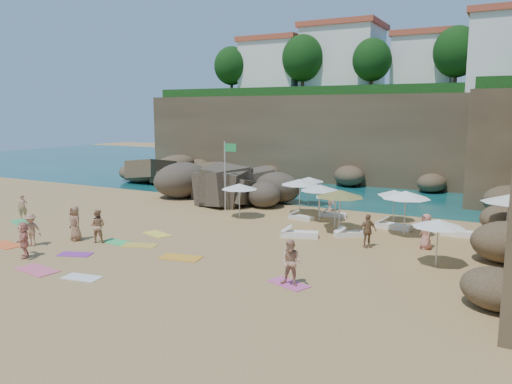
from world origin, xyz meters
The scene contains 46 objects.
ground centered at (0.00, 0.00, 0.00)m, with size 120.00×120.00×0.00m, color tan.
seawater centered at (0.00, 30.00, 0.00)m, with size 120.00×120.00×0.00m, color #0C4751.
cliff_back centered at (2.00, 25.00, 4.00)m, with size 44.00×8.00×8.00m, color brown.
rock_promontory centered at (-11.00, 16.00, 0.00)m, with size 12.00×7.00×2.00m, color brown, non-canonical shape.
clifftop_buildings centered at (2.96, 25.79, 11.24)m, with size 28.48×9.48×7.00m.
clifftop_trees centered at (4.78, 19.52, 11.26)m, with size 35.60×23.82×4.40m.
marina_masts centered at (-16.50, 30.00, 3.00)m, with size 3.10×0.10×6.00m.
rock_outcrop centered at (-3.84, 9.59, 0.00)m, with size 8.22×6.17×3.29m, color brown, non-canonical shape.
flag_pole centered at (-1.79, 6.05, 2.93)m, with size 0.90×0.15×4.59m.
parasol_0 centered at (2.22, 10.55, 1.83)m, with size 2.11×2.11×1.99m.
parasol_1 centered at (6.26, 4.46, 1.99)m, with size 2.29×2.29×2.17m.
parasol_2 centered at (4.77, 5.92, 2.05)m, with size 2.36×2.36×2.24m.
parasol_3 centered at (10.02, 4.67, 2.23)m, with size 2.57×2.57×2.43m.
parasol_4 centered at (8.74, 7.92, 1.76)m, with size 2.03×2.03×1.92m.
parasol_5 centered at (2.93, 7.19, 2.11)m, with size 2.43×2.43×2.30m.
parasol_6 centered at (6.85, 3.41, 2.23)m, with size 2.57×2.57×2.43m.
parasol_7 centered at (4.26, 7.16, 1.74)m, with size 2.01×2.01×1.90m.
parasol_8 centered at (14.86, 5.53, 2.29)m, with size 2.64×2.64×2.49m.
parasol_9 centered at (0.02, 4.55, 1.97)m, with size 2.27×2.27×2.15m.
parasol_11 centered at (12.34, -0.06, 1.90)m, with size 2.18×2.18×2.07m.
lounger_0 centered at (3.62, 5.87, 0.12)m, with size 1.60×0.53×0.25m, color silver.
lounger_1 centered at (9.18, 5.99, 0.15)m, with size 1.98×0.66×0.31m, color white.
lounger_2 centered at (5.10, 7.55, 0.13)m, with size 1.62×0.54×0.25m, color silver.
lounger_3 centered at (5.22, 1.85, 0.15)m, with size 1.93×0.64×0.30m, color white.
lounger_4 centered at (12.69, 5.99, 0.15)m, with size 1.90×0.63×0.30m, color white.
lounger_5 centered at (7.55, 3.29, 0.13)m, with size 1.72×0.57×0.27m, color white.
towel_1 centered at (-2.30, -8.43, 0.02)m, with size 1.93×0.96×0.03m, color #E65978.
towel_2 centered at (-7.04, -6.47, 0.02)m, with size 1.77×0.88×0.03m, color #FF5F28.
towel_3 centered at (-2.56, -3.49, 0.01)m, with size 1.62×0.81×0.03m, color #38C761.
towel_4 centered at (-1.11, -3.42, 0.01)m, with size 1.66×0.83×0.03m, color gold.
towel_5 centered at (0.08, -8.23, 0.01)m, with size 1.52×0.76×0.03m, color white.
towel_6 centered at (-2.71, -6.02, 0.01)m, with size 1.52×0.76×0.03m, color purple.
towel_9 centered at (7.67, -5.03, 0.01)m, with size 1.64×0.82×0.03m, color #CE5094.
towel_10 centered at (1.94, -4.17, 0.02)m, with size 1.85×0.93×0.03m, color orange.
towel_11 centered at (-10.82, -2.71, 0.02)m, with size 1.80×0.90×0.03m, color #32B05D.
towel_12 centered at (-1.82, -1.20, 0.01)m, with size 1.67×0.84×0.03m, color yellow.
person_stand_0 centered at (-11.58, -1.98, 0.76)m, with size 0.55×0.36×1.52m, color tan.
person_stand_1 centered at (-3.41, -3.89, 0.85)m, with size 0.82×0.64×1.69m, color tan.
person_stand_2 centered at (4.34, 9.18, 0.74)m, with size 0.96×0.40×1.49m, color tan.
person_stand_3 centered at (8.90, 1.52, 0.83)m, with size 0.97×0.41×1.66m, color #916A48.
person_stand_4 centered at (11.46, 2.59, 0.86)m, with size 0.85×0.46×1.73m, color tan.
person_stand_5 centered at (-0.97, 11.45, 0.94)m, with size 1.74×0.50×1.88m, color tan.
person_lie_0 centered at (-5.75, -5.96, 0.21)m, with size 1.03×1.59×0.42m, color #AB7755.
person_lie_2 centered at (-4.67, -4.17, 0.24)m, with size 0.86×1.77×0.47m, color #8F6347.
person_lie_3 centered at (-4.36, -7.42, 0.22)m, with size 1.51×1.63×0.43m, color #E08C75.
person_lie_5 centered at (7.83, -5.16, 0.33)m, with size 0.85×1.76×0.67m, color tan.
Camera 1 is at (15.15, -21.83, 6.58)m, focal length 35.00 mm.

